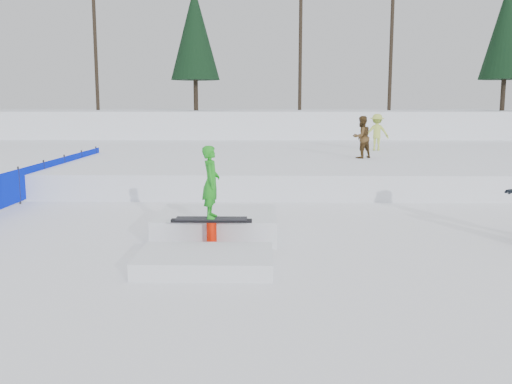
{
  "coord_description": "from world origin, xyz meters",
  "views": [
    {
      "loc": [
        0.72,
        -9.69,
        2.95
      ],
      "look_at": [
        0.5,
        2.0,
        1.1
      ],
      "focal_mm": 40.0,
      "sensor_mm": 36.0,
      "label": 1
    }
  ],
  "objects_px": {
    "walker_olive": "(362,137)",
    "safety_fence": "(19,185)",
    "jib_rail_feature": "(214,230)",
    "walker_ygreen": "(377,132)"
  },
  "relations": [
    {
      "from": "safety_fence",
      "to": "walker_ygreen",
      "type": "distance_m",
      "value": 15.42
    },
    {
      "from": "safety_fence",
      "to": "walker_olive",
      "type": "height_order",
      "value": "walker_olive"
    },
    {
      "from": "walker_ygreen",
      "to": "jib_rail_feature",
      "type": "height_order",
      "value": "walker_ygreen"
    },
    {
      "from": "jib_rail_feature",
      "to": "safety_fence",
      "type": "bearing_deg",
      "value": 142.54
    },
    {
      "from": "walker_olive",
      "to": "walker_ygreen",
      "type": "distance_m",
      "value": 3.85
    },
    {
      "from": "safety_fence",
      "to": "walker_ygreen",
      "type": "height_order",
      "value": "walker_ygreen"
    },
    {
      "from": "jib_rail_feature",
      "to": "walker_ygreen",
      "type": "bearing_deg",
      "value": 66.92
    },
    {
      "from": "walker_olive",
      "to": "jib_rail_feature",
      "type": "height_order",
      "value": "walker_olive"
    },
    {
      "from": "walker_olive",
      "to": "safety_fence",
      "type": "bearing_deg",
      "value": -2.73
    },
    {
      "from": "walker_olive",
      "to": "jib_rail_feature",
      "type": "distance_m",
      "value": 11.59
    }
  ]
}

